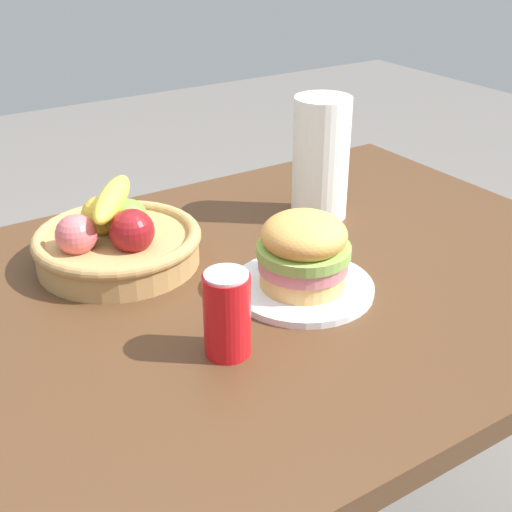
% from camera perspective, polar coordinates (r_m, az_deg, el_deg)
% --- Properties ---
extents(dining_table, '(1.40, 0.90, 0.75)m').
position_cam_1_polar(dining_table, '(1.17, -2.19, -7.14)').
color(dining_table, '#4C301C').
rests_on(dining_table, ground_plane).
extents(plate, '(0.23, 0.23, 0.01)m').
position_cam_1_polar(plate, '(1.11, 3.89, -2.61)').
color(plate, white).
rests_on(plate, dining_table).
extents(sandwich, '(0.15, 0.15, 0.12)m').
position_cam_1_polar(sandwich, '(1.08, 4.01, 0.47)').
color(sandwich, '#DBAD60').
rests_on(sandwich, plate).
extents(soda_can, '(0.07, 0.07, 0.13)m').
position_cam_1_polar(soda_can, '(0.93, -2.44, -4.87)').
color(soda_can, red).
rests_on(soda_can, dining_table).
extents(fruit_basket, '(0.29, 0.29, 0.14)m').
position_cam_1_polar(fruit_basket, '(1.20, -11.59, 1.34)').
color(fruit_basket, tan).
rests_on(fruit_basket, dining_table).
extents(paper_towel_roll, '(0.11, 0.11, 0.24)m').
position_cam_1_polar(paper_towel_roll, '(1.34, 5.44, 8.12)').
color(paper_towel_roll, white).
rests_on(paper_towel_roll, dining_table).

